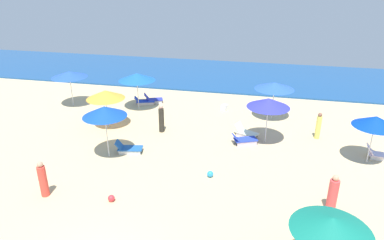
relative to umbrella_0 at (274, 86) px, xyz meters
The scene contains 22 objects.
ocean 11.29m from the umbrella_0, 118.31° to the left, with size 60.00×10.72×0.12m, color #1B4D8B.
umbrella_0 is the anchor object (origin of this frame).
umbrella_1 13.13m from the umbrella_0, 82.99° to the right, with size 2.31×2.31×2.49m.
umbrella_2 9.11m from the umbrella_0, behind, with size 2.50×2.50×2.55m.
lounge_chair_2_0 8.83m from the umbrella_0, behind, with size 1.47×1.08×0.71m.
lounge_chair_2_1 9.27m from the umbrella_0, behind, with size 1.53×1.00×0.61m.
umbrella_3 3.59m from the umbrella_0, 94.98° to the right, with size 2.32×2.32×2.60m.
lounge_chair_3_0 3.88m from the umbrella_0, 115.87° to the right, with size 1.49×1.16×0.71m.
lounge_chair_3_1 4.74m from the umbrella_0, 109.82° to the right, with size 1.51×1.11×0.61m.
umbrella_4 13.94m from the umbrella_0, behind, with size 2.44×2.44×2.49m.
umbrella_5 6.72m from the umbrella_0, 45.36° to the right, with size 2.09×2.09×2.50m.
lounge_chair_5_0 7.21m from the umbrella_0, 37.60° to the right, with size 1.60×0.80×0.68m.
umbrella_6 10.75m from the umbrella_0, 139.21° to the right, with size 2.19×2.19×2.76m.
lounge_chair_6_0 9.91m from the umbrella_0, 138.94° to the right, with size 1.48×0.88×0.64m.
umbrella_8 10.42m from the umbrella_0, 160.09° to the right, with size 2.29×2.29×2.36m.
beachgoer_1 3.82m from the umbrella_0, 43.08° to the right, with size 0.39×0.39×1.56m.
beachgoer_2 9.62m from the umbrella_0, 75.45° to the right, with size 0.48×0.48×1.62m.
beachgoer_3 14.30m from the umbrella_0, 130.73° to the right, with size 0.37×0.37×1.62m.
beachgoer_4 7.41m from the umbrella_0, 151.41° to the right, with size 0.44×0.44×1.68m.
cooler_box_0 3.88m from the umbrella_0, 165.64° to the left, with size 0.47×0.35×0.40m, color white.
beach_ball_1 8.53m from the umbrella_0, 109.04° to the right, with size 0.30×0.30×0.30m, color #2A9AE2.
beach_ball_2 12.50m from the umbrella_0, 121.11° to the right, with size 0.29×0.29×0.29m, color #F4333C.
Camera 1 is at (4.74, -6.52, 8.66)m, focal length 32.28 mm.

